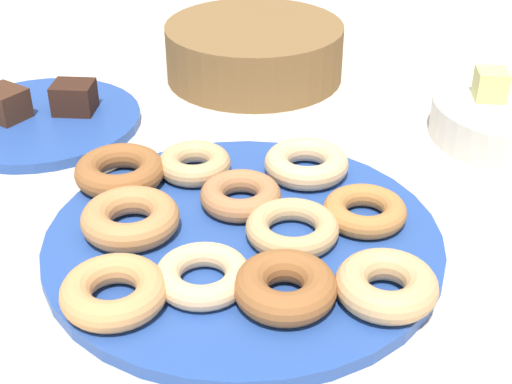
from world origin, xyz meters
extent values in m
plane|color=beige|center=(0.00, 0.00, 0.00)|extent=(2.40, 2.40, 0.00)
cylinder|color=#284C9E|center=(0.00, 0.00, 0.01)|extent=(0.38, 0.38, 0.01)
torus|color=#C6844C|center=(-0.10, -0.04, 0.03)|extent=(0.10, 0.10, 0.03)
torus|color=#995B2D|center=(0.07, -0.07, 0.03)|extent=(0.11, 0.11, 0.03)
torus|color=tan|center=(0.04, 0.01, 0.02)|extent=(0.11, 0.11, 0.02)
torus|color=#BC7A3D|center=(0.10, 0.07, 0.02)|extent=(0.11, 0.11, 0.02)
torus|color=tan|center=(-0.10, 0.08, 0.02)|extent=(0.11, 0.11, 0.02)
torus|color=#EABC84|center=(0.02, 0.13, 0.03)|extent=(0.13, 0.13, 0.03)
torus|color=tan|center=(-0.06, -0.13, 0.03)|extent=(0.13, 0.13, 0.03)
torus|color=tan|center=(0.15, -0.04, 0.03)|extent=(0.12, 0.12, 0.03)
torus|color=#B27547|center=(-0.02, 0.04, 0.02)|extent=(0.09, 0.09, 0.02)
torus|color=#995B2D|center=(-0.16, 0.04, 0.03)|extent=(0.10, 0.10, 0.03)
torus|color=#EABC84|center=(0.00, -0.08, 0.02)|extent=(0.12, 0.12, 0.02)
cylinder|color=#284C9E|center=(-0.34, 0.13, 0.01)|extent=(0.24, 0.24, 0.01)
cube|color=#472819|center=(-0.37, 0.11, 0.03)|extent=(0.06, 0.05, 0.04)
cube|color=#381E14|center=(-0.31, 0.16, 0.03)|extent=(0.06, 0.06, 0.04)
cylinder|color=brown|center=(-0.15, 0.38, 0.04)|extent=(0.32, 0.32, 0.08)
cube|color=#DBD67A|center=(0.17, 0.33, 0.06)|extent=(0.05, 0.05, 0.04)
camera|label=1|loc=(0.24, -0.52, 0.41)|focal=51.42mm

